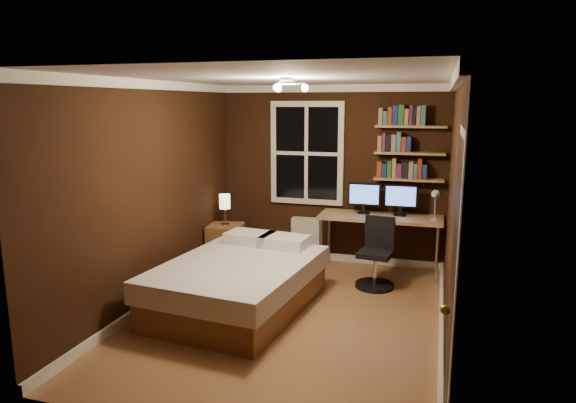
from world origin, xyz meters
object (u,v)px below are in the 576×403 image
(nightstand, at_px, (226,245))
(desk, at_px, (380,220))
(desk_lamp, at_px, (435,205))
(monitor_left, at_px, (364,198))
(office_chair, at_px, (376,262))
(bed, at_px, (239,283))
(bedside_lamp, at_px, (225,210))
(radiator, at_px, (306,239))
(monitor_right, at_px, (401,200))

(nightstand, height_order, desk, desk)
(desk_lamp, bearing_deg, monitor_left, 165.50)
(desk_lamp, xyz_separation_m, office_chair, (-0.66, -0.45, -0.67))
(bed, bearing_deg, nightstand, 125.16)
(bedside_lamp, relative_size, office_chair, 0.50)
(desk_lamp, distance_m, office_chair, 1.05)
(bed, height_order, office_chair, office_chair)
(bedside_lamp, height_order, monitor_left, monitor_left)
(nightstand, height_order, desk_lamp, desk_lamp)
(bed, height_order, radiator, bed)
(bed, distance_m, desk, 2.23)
(desk_lamp, bearing_deg, bed, -142.11)
(desk, relative_size, monitor_left, 3.71)
(office_chair, bearing_deg, bedside_lamp, -178.85)
(radiator, relative_size, desk, 0.38)
(bedside_lamp, distance_m, desk_lamp, 2.81)
(nightstand, height_order, radiator, radiator)
(desk, bearing_deg, bed, -127.52)
(monitor_left, bearing_deg, desk_lamp, -14.50)
(radiator, relative_size, monitor_right, 1.43)
(bed, bearing_deg, desk_lamp, 44.28)
(bed, height_order, monitor_right, monitor_right)
(bed, xyz_separation_m, monitor_right, (1.59, 1.82, 0.69))
(desk, height_order, office_chair, office_chair)
(bedside_lamp, height_order, radiator, bedside_lamp)
(monitor_right, xyz_separation_m, office_chair, (-0.22, -0.69, -0.66))
(monitor_left, distance_m, monitor_right, 0.49)
(radiator, distance_m, monitor_right, 1.49)
(desk_lamp, bearing_deg, monitor_right, 151.58)
(bed, relative_size, desk, 1.32)
(nightstand, xyz_separation_m, monitor_right, (2.35, 0.42, 0.69))
(desk, distance_m, desk_lamp, 0.77)
(bedside_lamp, relative_size, desk, 0.27)
(office_chair, bearing_deg, desk, 101.28)
(bed, distance_m, radiator, 1.97)
(nightstand, height_order, monitor_left, monitor_left)
(radiator, xyz_separation_m, monitor_right, (1.33, -0.13, 0.67))
(monitor_left, relative_size, monitor_right, 1.00)
(radiator, xyz_separation_m, monitor_left, (0.84, -0.13, 0.67))
(desk_lamp, relative_size, office_chair, 0.51)
(bed, height_order, monitor_left, monitor_left)
(desk, xyz_separation_m, monitor_right, (0.25, 0.08, 0.27))
(radiator, bearing_deg, bed, -97.56)
(radiator, bearing_deg, monitor_right, -5.61)
(bedside_lamp, height_order, desk_lamp, desk_lamp)
(monitor_left, xyz_separation_m, desk_lamp, (0.93, -0.24, 0.01))
(radiator, bearing_deg, desk_lamp, -11.82)
(monitor_left, bearing_deg, bed, -121.17)
(monitor_right, height_order, desk_lamp, desk_lamp)
(nightstand, bearing_deg, monitor_left, 4.07)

